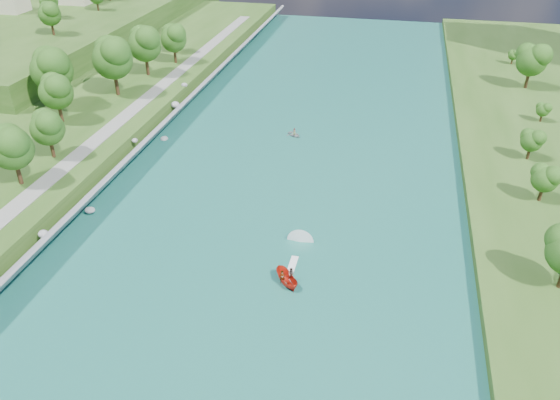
# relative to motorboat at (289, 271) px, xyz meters

# --- Properties ---
(ground) EXTENTS (260.00, 260.00, 0.00)m
(ground) POSITION_rel_motorboat_xyz_m (-5.48, -4.44, -0.80)
(ground) COLOR #2D5119
(ground) RESTS_ON ground
(river_water) EXTENTS (55.00, 240.00, 0.10)m
(river_water) POSITION_rel_motorboat_xyz_m (-5.48, 15.56, -0.75)
(river_water) COLOR #185D4D
(river_water) RESTS_ON ground
(ridge_west) EXTENTS (60.00, 120.00, 9.00)m
(ridge_west) POSITION_rel_motorboat_xyz_m (-87.98, 90.56, 3.70)
(ridge_west) COLOR #2D5119
(ridge_west) RESTS_ON ground
(riprap_bank) EXTENTS (4.46, 236.00, 4.44)m
(riprap_bank) POSITION_rel_motorboat_xyz_m (-31.35, 14.79, 1.02)
(riprap_bank) COLOR slate
(riprap_bank) RESTS_ON ground
(riverside_path) EXTENTS (3.00, 200.00, 0.10)m
(riverside_path) POSITION_rel_motorboat_xyz_m (-37.98, 15.56, 2.75)
(riverside_path) COLOR gray
(riverside_path) RESTS_ON berm_west
(trees_east) EXTENTS (13.35, 135.14, 11.45)m
(trees_east) POSITION_rel_motorboat_xyz_m (34.17, 27.97, 5.32)
(trees_east) COLOR #284612
(trees_east) RESTS_ON berm_east
(motorboat) EXTENTS (3.86, 18.90, 2.12)m
(motorboat) POSITION_rel_motorboat_xyz_m (0.00, 0.00, 0.00)
(motorboat) COLOR red
(motorboat) RESTS_ON river_water
(raft) EXTENTS (3.64, 3.51, 1.50)m
(raft) POSITION_rel_motorboat_xyz_m (-7.36, 40.04, -0.35)
(raft) COLOR gray
(raft) RESTS_ON river_water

